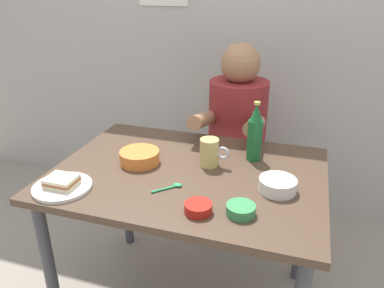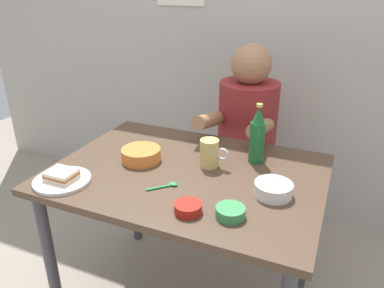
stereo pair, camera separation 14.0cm
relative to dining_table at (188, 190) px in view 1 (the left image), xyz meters
The scene contains 13 objects.
wall_back 1.24m from the dining_table, 90.03° to the left, with size 4.40×0.09×2.60m.
dining_table is the anchor object (origin of this frame).
stool 0.70m from the dining_table, 82.74° to the left, with size 0.34×0.34×0.45m.
person_seated 0.64m from the dining_table, 82.61° to the left, with size 0.33×0.56×0.72m.
plate_orange 0.51m from the dining_table, 145.50° to the right, with size 0.22×0.22×0.01m, color silver.
sandwich 0.51m from the dining_table, 145.50° to the right, with size 0.11×0.09×0.04m.
beer_mug 0.19m from the dining_table, 46.52° to the left, with size 0.13×0.08×0.12m.
beer_bottle 0.37m from the dining_table, 39.19° to the left, with size 0.06×0.06×0.26m.
soup_bowl_orange 0.26m from the dining_table, behind, with size 0.17×0.17×0.05m.
rice_bowl_white 0.39m from the dining_table, ahead, with size 0.14×0.14×0.05m.
sambal_bowl_red 0.32m from the dining_table, 65.34° to the right, with size 0.10×0.10×0.03m.
dip_bowl_green 0.37m from the dining_table, 42.15° to the right, with size 0.10×0.10×0.03m.
spoon 0.18m from the dining_table, 95.07° to the right, with size 0.10×0.09×0.01m.
Camera 1 is at (0.42, -1.28, 1.47)m, focal length 34.67 mm.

